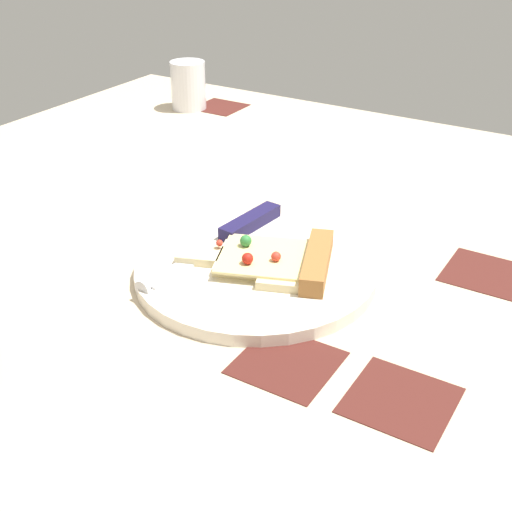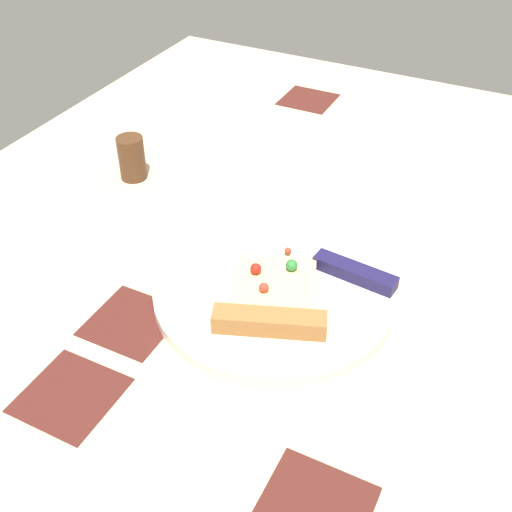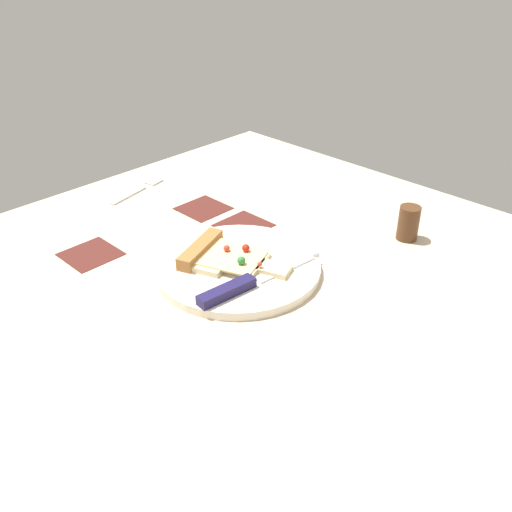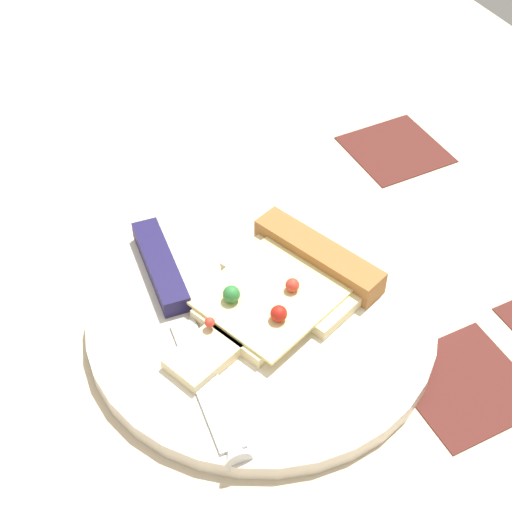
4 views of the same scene
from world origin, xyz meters
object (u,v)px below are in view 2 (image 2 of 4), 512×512
object	(u,v)px
knife	(320,260)
pizza_slice	(273,296)
plate	(274,291)
pepper_shaker	(132,158)

from	to	relation	value
knife	pizza_slice	bearing A→B (deg)	171.52
plate	pepper_shaker	world-z (taller)	pepper_shaker
pizza_slice	pepper_shaker	bearing A→B (deg)	130.51
plate	pizza_slice	bearing A→B (deg)	20.72
plate	pepper_shaker	xyz separation A→B (cm)	(-14.28, -29.58, 2.47)
knife	pepper_shaker	size ratio (longest dim) A/B	3.73
pizza_slice	knife	size ratio (longest dim) A/B	0.79
plate	pizza_slice	xyz separation A→B (cm)	(2.40, 0.91, 1.55)
plate	pepper_shaker	bearing A→B (deg)	-115.76
knife	pepper_shaker	bearing A→B (deg)	81.73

